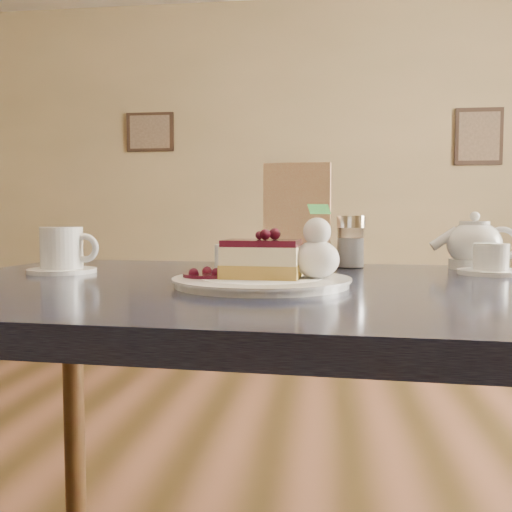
# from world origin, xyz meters

# --- Properties ---
(main_table) EXTENTS (1.20, 0.84, 0.72)m
(main_table) POSITION_xyz_m (0.23, 0.03, 0.64)
(main_table) COLOR #20283D
(main_table) RESTS_ON ground
(dessert_plate) EXTENTS (0.26, 0.26, 0.01)m
(dessert_plate) POSITION_xyz_m (0.23, -0.02, 0.73)
(dessert_plate) COLOR white
(dessert_plate) RESTS_ON main_table
(cheesecake_slice) EXTENTS (0.12, 0.09, 0.06)m
(cheesecake_slice) POSITION_xyz_m (0.23, -0.02, 0.76)
(cheesecake_slice) COLOR #B3903F
(cheesecake_slice) RESTS_ON dessert_plate
(whipped_cream) EXTENTS (0.07, 0.07, 0.06)m
(whipped_cream) POSITION_xyz_m (0.31, -0.02, 0.76)
(whipped_cream) COLOR white
(whipped_cream) RESTS_ON dessert_plate
(berry_sauce) EXTENTS (0.08, 0.08, 0.01)m
(berry_sauce) POSITION_xyz_m (0.15, -0.02, 0.73)
(berry_sauce) COLOR #3C0B1F
(berry_sauce) RESTS_ON dessert_plate
(coffee_set) EXTENTS (0.13, 0.12, 0.08)m
(coffee_set) POSITION_xyz_m (-0.16, 0.13, 0.76)
(coffee_set) COLOR white
(coffee_set) RESTS_ON main_table
(tea_set) EXTENTS (0.16, 0.22, 0.10)m
(tea_set) POSITION_xyz_m (0.62, 0.29, 0.76)
(tea_set) COLOR white
(tea_set) RESTS_ON main_table
(menu_card) EXTENTS (0.14, 0.04, 0.21)m
(menu_card) POSITION_xyz_m (0.27, 0.29, 0.82)
(menu_card) COLOR #FCE8B6
(menu_card) RESTS_ON main_table
(sugar_shaker) EXTENTS (0.06, 0.06, 0.11)m
(sugar_shaker) POSITION_xyz_m (0.37, 0.30, 0.77)
(sugar_shaker) COLOR white
(sugar_shaker) RESTS_ON main_table
(napkin_stack) EXTENTS (0.12, 0.12, 0.05)m
(napkin_stack) POSITION_xyz_m (0.17, 0.30, 0.74)
(napkin_stack) COLOR white
(napkin_stack) RESTS_ON main_table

